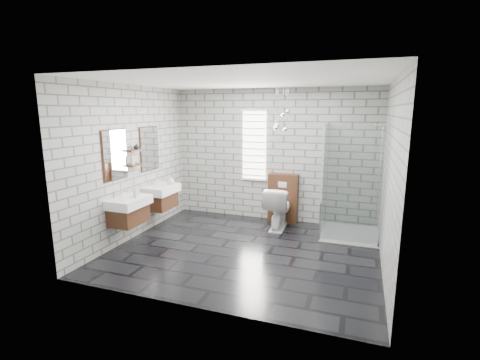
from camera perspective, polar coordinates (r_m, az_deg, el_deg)
The scene contains 20 objects.
floor at distance 5.85m, azimuth 0.79°, elevation -11.52°, with size 4.20×3.60×0.02m, color black.
ceiling at distance 5.40m, azimuth 0.87°, elevation 16.09°, with size 4.20×3.60×0.02m, color white.
wall_back at distance 7.18m, azimuth 5.45°, elevation 4.01°, with size 4.20×0.02×2.70m, color #9F9F9A.
wall_front at distance 3.83m, azimuth -7.85°, elevation -2.59°, with size 4.20×0.02×2.70m, color #9F9F9A.
wall_left at distance 6.45m, azimuth -17.26°, elevation 2.70°, with size 0.02×3.60×2.70m, color #9F9F9A.
wall_right at distance 5.20m, azimuth 23.43°, elevation 0.29°, with size 0.02×3.60×2.70m, color #9F9F9A.
vanity_left at distance 6.07m, azimuth -18.06°, elevation -3.59°, with size 0.47×0.70×1.57m.
vanity_right at distance 6.86m, azimuth -13.06°, elevation -1.63°, with size 0.47×0.70×1.57m.
shelf_lower at distance 6.36m, azimuth -16.94°, elevation 2.34°, with size 0.14×0.30×0.03m, color #462615.
shelf_upper at distance 6.33m, azimuth -17.07°, elevation 4.66°, with size 0.14×0.30×0.03m, color #462615.
window at distance 7.24m, azimuth 2.34°, elevation 5.70°, with size 0.56×0.05×1.48m.
cistern_panel at distance 7.18m, azimuth 7.09°, elevation -2.94°, with size 0.60×0.20×1.00m, color #462615.
flush_plate at distance 7.01m, azimuth 6.96°, elevation -0.76°, with size 0.18×0.01×0.12m, color silver.
shower_enclosure at distance 6.54m, azimuth 16.85°, elevation -4.77°, with size 1.00×1.00×2.03m.
pendant_cluster at distance 6.63m, azimuth 6.87°, elevation 9.58°, with size 0.28×0.20×0.83m.
toilet at distance 6.80m, azimuth 6.28°, elevation -4.52°, with size 0.46×0.80×0.82m, color white.
soap_bottle_a at distance 6.00m, azimuth -16.63°, elevation -1.89°, with size 0.08×0.08×0.17m, color #B2B2B2.
soap_bottle_b at distance 6.87m, azimuth -11.30°, elevation -0.02°, with size 0.13×0.13×0.17m, color #B2B2B2.
soap_bottle_c at distance 6.29m, azimuth -17.28°, elevation 3.34°, with size 0.08×0.08×0.21m, color #B2B2B2.
vase at distance 6.38m, azimuth -16.64°, elevation 5.32°, with size 0.10×0.10×0.10m, color #B2B2B2.
Camera 1 is at (1.72, -5.11, 2.27)m, focal length 26.00 mm.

